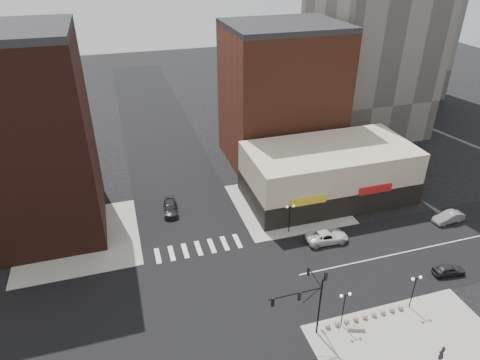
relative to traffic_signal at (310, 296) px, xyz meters
name	(u,v)px	position (x,y,z in m)	size (l,w,h in m)	color
ground	(215,293)	(-7.24, 7.83, -4.96)	(240.00, 240.00, 0.00)	black
road_ew	(215,293)	(-7.24, 7.83, -4.95)	(200.00, 14.00, 0.02)	black
road_ns	(215,293)	(-7.24, 7.83, -4.95)	(14.00, 200.00, 0.02)	black
sidewalk_nw	(79,239)	(-21.74, 22.33, -4.90)	(15.00, 15.00, 0.12)	gray
sidewalk_ne	(287,204)	(7.26, 22.33, -4.90)	(15.00, 15.00, 0.12)	gray
building_nw	(21,143)	(-26.24, 26.33, 7.54)	(16.00, 15.00, 25.00)	#381911
building_ne_midrise	(281,97)	(11.76, 37.33, 6.04)	(18.00, 15.00, 22.00)	brown
building_ne_row	(328,177)	(13.76, 22.83, -1.66)	(24.20, 12.20, 8.00)	#C2B59A
traffic_signal	(310,296)	(0.00, 0.00, 0.00)	(5.59, 3.09, 7.77)	black
street_lamp_se_a	(345,301)	(3.76, -0.17, -1.67)	(1.22, 0.32, 4.16)	black
street_lamp_se_b	(415,284)	(11.76, -0.17, -1.67)	(1.22, 0.32, 4.16)	black
street_lamp_ne	(290,212)	(4.76, 15.83, -1.67)	(1.22, 0.32, 4.16)	black
bollard_row	(365,316)	(6.46, -0.17, -4.57)	(8.94, 0.54, 0.54)	#A27C70
white_suv	(327,236)	(8.71, 12.67, -4.21)	(2.50, 5.43, 1.51)	silver
dark_sedan_east	(449,270)	(19.30, 2.98, -4.33)	(1.50, 3.73, 1.27)	black
silver_sedan	(449,217)	(26.62, 11.77, -4.23)	(1.55, 4.45, 1.47)	gray
dark_sedan_north	(170,208)	(-9.41, 25.16, -4.27)	(1.94, 4.77, 1.38)	black
pedestrian	(441,354)	(10.35, -6.58, -3.92)	(0.67, 0.44, 1.84)	black
stone_bench	(356,328)	(4.83, -1.17, -4.63)	(1.75, 1.05, 0.39)	gray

